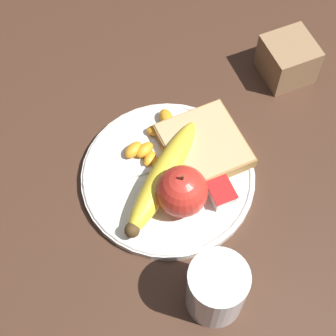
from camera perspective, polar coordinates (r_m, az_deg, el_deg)
ground_plane at (r=0.79m, az=-0.00°, el=-1.12°), size 3.00×3.00×0.00m
plate at (r=0.79m, az=-0.00°, el=-0.85°), size 0.24×0.24×0.01m
juice_glass at (r=0.69m, az=4.92°, el=-12.20°), size 0.07×0.07×0.09m
apple at (r=0.73m, az=1.18°, el=-2.48°), size 0.07×0.07×0.08m
banana at (r=0.76m, az=-0.56°, el=-0.93°), size 0.15×0.17×0.04m
bread_slice at (r=0.80m, az=3.65°, el=2.30°), size 0.12×0.11×0.02m
fork at (r=0.79m, az=-0.46°, el=0.29°), size 0.04×0.19×0.00m
jam_packet at (r=0.76m, az=5.41°, el=-2.55°), size 0.04×0.03×0.02m
orange_segment_0 at (r=0.79m, az=-0.02°, el=1.90°), size 0.03×0.02×0.01m
orange_segment_1 at (r=0.81m, az=-1.20°, el=3.80°), size 0.03×0.03×0.02m
orange_segment_2 at (r=0.79m, az=-3.52°, el=1.86°), size 0.03×0.04×0.02m
orange_segment_3 at (r=0.82m, az=-0.13°, el=5.07°), size 0.03×0.02×0.02m
orange_segment_4 at (r=0.78m, az=-0.68°, el=0.47°), size 0.03×0.04×0.02m
orange_segment_5 at (r=0.79m, az=-2.39°, el=1.86°), size 0.03×0.03×0.02m
orange_segment_6 at (r=0.79m, az=-1.86°, el=0.94°), size 0.03×0.03×0.01m
orange_segment_7 at (r=0.81m, az=0.33°, el=3.81°), size 0.02×0.03×0.01m
condiment_caddy at (r=0.89m, az=12.07°, el=10.75°), size 0.07×0.07×0.07m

